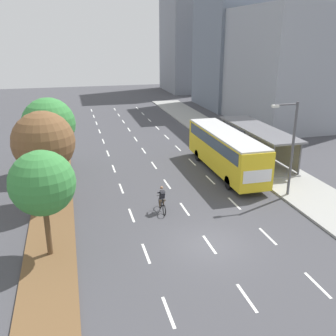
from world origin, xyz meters
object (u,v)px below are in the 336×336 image
Objects in this scene: bus at (225,148)px; median_tree_third at (49,124)px; streetlight at (291,143)px; median_tree_second at (43,142)px; cyclist at (162,200)px; median_tree_nearest at (42,183)px; bus_shelter at (260,140)px.

bus is 1.86× the size of median_tree_third.
bus is 1.74× the size of streetlight.
median_tree_second is at bearing -90.77° from median_tree_third.
cyclist is 0.28× the size of streetlight.
cyclist is 8.28m from median_tree_nearest.
bus_shelter is 18.94m from median_tree_second.
median_tree_third reaches higher than bus_shelter.
median_tree_second is (-18.01, -5.32, 2.46)m from bus_shelter.
bus is at bearing 41.31° from cyclist.
bus reaches higher than cyclist.
bus_shelter is 21.40m from median_tree_nearest.
median_tree_third is at bearing 89.23° from median_tree_second.
bus is at bearing 110.49° from streetlight.
bus is 14.25m from median_tree_second.
cyclist is (-11.03, -8.17, -1.08)m from bus_shelter.
median_tree_third reaches higher than cyclist.
cyclist is 0.29× the size of median_tree_second.
median_tree_third is at bearing 166.48° from bus.
median_tree_third is at bearing 90.50° from median_tree_nearest.
median_tree_third is at bearing 126.80° from cyclist.
median_tree_third is 18.23m from streetlight.
median_tree_nearest is (-17.81, -11.68, 2.11)m from bus_shelter.
median_tree_nearest is (-13.53, -9.45, 1.91)m from bus.
streetlight reaches higher than bus.
median_tree_second is 16.13m from streetlight.
streetlight reaches higher than cyclist.
median_tree_nearest is at bearing -146.74° from bus_shelter.
median_tree_second is (-6.98, 2.85, 3.54)m from cyclist.
bus is 6.20× the size of cyclist.
streetlight is (15.70, 3.64, -0.09)m from median_tree_nearest.
median_tree_nearest is 6.38m from median_tree_second.
bus is 14.18m from median_tree_third.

